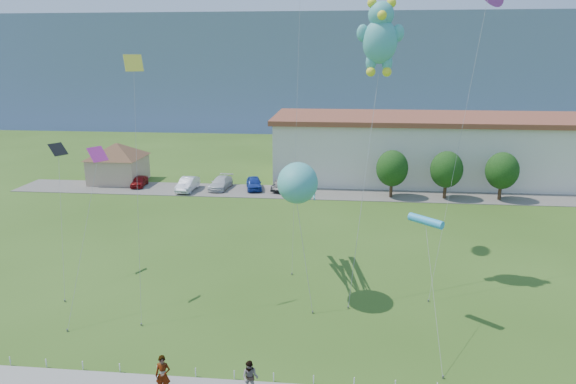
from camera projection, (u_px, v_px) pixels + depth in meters
The scene contains 22 objects.
ground at pixel (258, 365), 27.05m from camera, with size 160.00×160.00×0.00m, color #315116.
parking_strip at pixel (304, 192), 60.67m from camera, with size 70.00×6.00×0.06m, color #59544C.
hill_ridge at pixel (326, 67), 139.08m from camera, with size 160.00×50.00×25.00m, color slate.
pavilion at pixel (118, 159), 65.09m from camera, with size 9.20×9.20×5.00m.
warehouse at pixel (511, 149), 65.73m from camera, with size 61.00×15.00×8.20m.
rope_fence at pixel (254, 376), 25.74m from camera, with size 26.05×0.05×0.50m.
tree_near at pixel (392, 168), 57.87m from camera, with size 3.60×3.60×5.47m.
tree_mid at pixel (447, 170), 57.29m from camera, with size 3.60×3.60×5.47m.
tree_far at pixel (502, 171), 56.71m from camera, with size 3.60×3.60×5.47m.
pedestrian_left at pixel (163, 375), 24.41m from camera, with size 0.73×0.48×2.00m, color gray.
pedestrian_right at pixel (250, 377), 24.47m from camera, with size 0.83×0.64×1.70m, color gray.
parked_car_red at pixel (139, 181), 63.27m from camera, with size 1.51×3.75×1.28m, color maroon.
parked_car_silver at pixel (188, 184), 61.25m from camera, with size 1.65×4.74×1.56m, color silver.
parked_car_white at pixel (221, 183), 62.15m from camera, with size 1.97×4.84×1.41m, color silver.
parked_car_blue at pixel (254, 183), 61.89m from camera, with size 1.75×4.36×1.49m, color navy.
parked_car_black at pixel (283, 184), 61.48m from camera, with size 1.46×4.18×1.38m, color black.
octopus_kite at pixel (299, 189), 34.08m from camera, with size 2.62×8.73×9.22m.
teddy_bear_kite at pixel (380, 36), 34.42m from camera, with size 3.35×7.26×19.46m.
small_kite_cyan at pixel (426, 222), 30.36m from camera, with size 0.60×7.49×6.75m.
small_kite_yellow at pixel (134, 97), 31.36m from camera, with size 1.77×5.19×15.78m.
small_kite_black at pixel (59, 164), 36.93m from camera, with size 3.23×6.38×9.61m.
small_kite_pink at pixel (95, 172), 32.55m from camera, with size 1.29×5.94×10.11m.
Camera 1 is at (3.95, -23.46, 15.88)m, focal length 32.00 mm.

